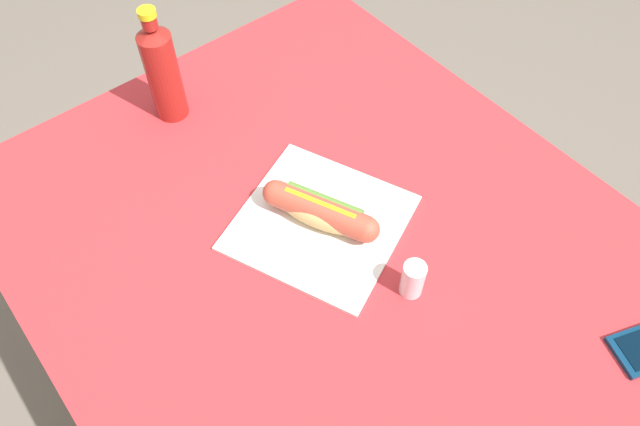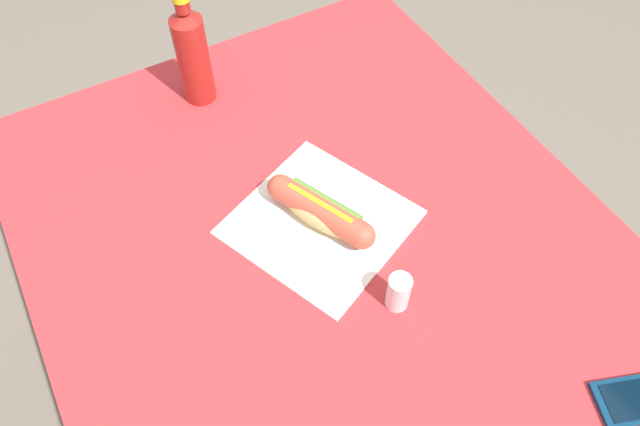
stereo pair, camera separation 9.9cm
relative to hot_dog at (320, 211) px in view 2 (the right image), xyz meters
name	(u,v)px [view 2 (the right image)]	position (x,y,z in m)	size (l,w,h in m)	color
ground_plane	(326,404)	(0.05, -0.01, -0.81)	(6.00, 6.00, 0.00)	#6B6056
dining_table	(328,289)	(0.05, -0.01, -0.17)	(1.13, 0.91, 0.78)	brown
paper_wrapper	(320,222)	(0.00, 0.00, -0.03)	(0.26, 0.26, 0.01)	silver
hot_dog	(320,211)	(0.00, 0.00, 0.00)	(0.19, 0.11, 0.05)	#DBB26B
cell_phone	(640,400)	(0.48, 0.24, -0.03)	(0.10, 0.14, 0.01)	#0A2D4C
soda_bottle	(193,55)	(-0.38, -0.05, 0.07)	(0.06, 0.06, 0.23)	maroon
salt_shaker	(398,292)	(0.19, 0.03, 0.00)	(0.04, 0.04, 0.07)	silver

